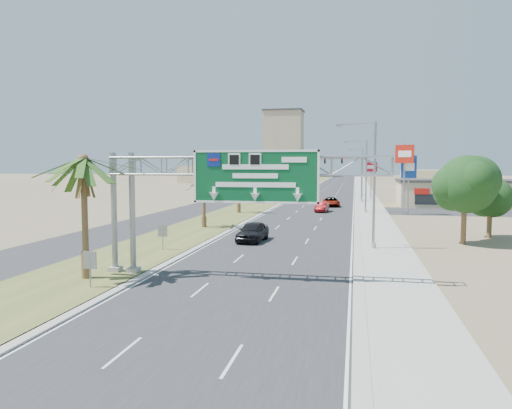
{
  "coord_description": "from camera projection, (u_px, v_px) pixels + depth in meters",
  "views": [
    {
      "loc": [
        6.01,
        -18.02,
        6.69
      ],
      "look_at": [
        -0.01,
        12.27,
        4.2
      ],
      "focal_mm": 35.0,
      "sensor_mm": 36.0,
      "label": 1
    }
  ],
  "objects": [
    {
      "name": "ground",
      "position": [
        195.0,
        337.0,
        19.32
      ],
      "size": [
        600.0,
        600.0,
        0.0
      ],
      "primitive_type": "plane",
      "color": "#8C7A59",
      "rests_on": "ground"
    },
    {
      "name": "road",
      "position": [
        331.0,
        191.0,
        126.86
      ],
      "size": [
        12.0,
        300.0,
        0.02
      ],
      "primitive_type": "cube",
      "color": "#28282B",
      "rests_on": "ground"
    },
    {
      "name": "sidewalk_right",
      "position": [
        365.0,
        191.0,
        125.21
      ],
      "size": [
        4.0,
        300.0,
        0.1
      ],
      "primitive_type": "cube",
      "color": "#9E9B93",
      "rests_on": "ground"
    },
    {
      "name": "median_grass",
      "position": [
        292.0,
        190.0,
        128.8
      ],
      "size": [
        7.0,
        300.0,
        0.12
      ],
      "primitive_type": "cube",
      "color": "#4B5927",
      "rests_on": "ground"
    },
    {
      "name": "opposing_road",
      "position": [
        265.0,
        190.0,
        130.16
      ],
      "size": [
        8.0,
        300.0,
        0.02
      ],
      "primitive_type": "cube",
      "color": "#28282B",
      "rests_on": "ground"
    },
    {
      "name": "sign_gantry",
      "position": [
        230.0,
        175.0,
        28.74
      ],
      "size": [
        16.75,
        1.24,
        7.5
      ],
      "color": "gray",
      "rests_on": "ground"
    },
    {
      "name": "palm_near",
      "position": [
        83.0,
        160.0,
        28.37
      ],
      "size": [
        5.7,
        5.7,
        8.35
      ],
      "color": "brown",
      "rests_on": "ground"
    },
    {
      "name": "palm_row_b",
      "position": [
        204.0,
        182.0,
        52.06
      ],
      "size": [
        3.99,
        3.99,
        5.95
      ],
      "color": "brown",
      "rests_on": "ground"
    },
    {
      "name": "palm_row_c",
      "position": [
        239.0,
        172.0,
        67.64
      ],
      "size": [
        3.99,
        3.99,
        6.75
      ],
      "color": "brown",
      "rests_on": "ground"
    },
    {
      "name": "palm_row_d",
      "position": [
        263.0,
        178.0,
        85.33
      ],
      "size": [
        3.99,
        3.99,
        5.45
      ],
      "color": "brown",
      "rests_on": "ground"
    },
    {
      "name": "palm_row_e",
      "position": [
        279.0,
        172.0,
        103.86
      ],
      "size": [
        3.99,
        3.99,
        6.15
      ],
      "color": "brown",
      "rests_on": "ground"
    },
    {
      "name": "palm_row_f",
      "position": [
        294.0,
        172.0,
        128.33
      ],
      "size": [
        3.99,
        3.99,
        5.75
      ],
      "color": "brown",
      "rests_on": "ground"
    },
    {
      "name": "streetlight_near",
      "position": [
        372.0,
        190.0,
        39.03
      ],
      "size": [
        3.27,
        0.44,
        10.0
      ],
      "color": "gray",
      "rests_on": "ground"
    },
    {
      "name": "streetlight_mid",
      "position": [
        365.0,
        179.0,
        68.36
      ],
      "size": [
        3.27,
        0.44,
        10.0
      ],
      "color": "gray",
      "rests_on": "ground"
    },
    {
      "name": "streetlight_far",
      "position": [
        361.0,
        174.0,
        103.56
      ],
      "size": [
        3.27,
        0.44,
        10.0
      ],
      "color": "gray",
      "rests_on": "ground"
    },
    {
      "name": "signal_mast",
      "position": [
        350.0,
        175.0,
        88.29
      ],
      "size": [
        10.28,
        0.71,
        8.0
      ],
      "color": "gray",
      "rests_on": "ground"
    },
    {
      "name": "store_building",
      "position": [
        457.0,
        194.0,
        79.41
      ],
      "size": [
        18.0,
        10.0,
        4.0
      ],
      "primitive_type": "cube",
      "color": "tan",
      "rests_on": "ground"
    },
    {
      "name": "oak_near",
      "position": [
        465.0,
        190.0,
        41.46
      ],
      "size": [
        4.5,
        4.5,
        6.8
      ],
      "color": "brown",
      "rests_on": "ground"
    },
    {
      "name": "oak_far",
      "position": [
        490.0,
        196.0,
        44.85
      ],
      "size": [
        3.5,
        3.5,
        5.6
      ],
      "color": "brown",
      "rests_on": "ground"
    },
    {
      "name": "median_signback_a",
      "position": [
        90.0,
        263.0,
        26.58
      ],
      "size": [
        0.75,
        0.08,
        2.08
      ],
      "color": "gray",
      "rests_on": "ground"
    },
    {
      "name": "median_signback_b",
      "position": [
        163.0,
        232.0,
        38.45
      ],
      "size": [
        0.75,
        0.08,
        2.08
      ],
      "color": "gray",
      "rests_on": "ground"
    },
    {
      "name": "tower_distant",
      "position": [
        284.0,
        144.0,
        268.54
      ],
      "size": [
        20.0,
        16.0,
        35.0
      ],
      "primitive_type": "cube",
      "color": "gray",
      "rests_on": "ground"
    },
    {
      "name": "building_distant_left",
      "position": [
        215.0,
        174.0,
        184.24
      ],
      "size": [
        24.0,
        14.0,
        6.0
      ],
      "primitive_type": "cube",
      "color": "tan",
      "rests_on": "ground"
    },
    {
      "name": "building_distant_right",
      "position": [
        436.0,
        178.0,
        150.17
      ],
      "size": [
        20.0,
        12.0,
        5.0
      ],
      "primitive_type": "cube",
      "color": "tan",
      "rests_on": "ground"
    },
    {
      "name": "car_left_lane",
      "position": [
        253.0,
        232.0,
        43.26
      ],
      "size": [
        2.39,
        5.14,
        1.7
      ],
      "primitive_type": "imported",
      "rotation": [
        0.0,
        0.0,
        -0.08
      ],
      "color": "black",
      "rests_on": "ground"
    },
    {
      "name": "car_mid_lane",
      "position": [
        322.0,
        207.0,
        70.18
      ],
      "size": [
        1.85,
        4.44,
        1.43
      ],
      "primitive_type": "imported",
      "rotation": [
        0.0,
        0.0,
        -0.08
      ],
      "color": "maroon",
      "rests_on": "ground"
    },
    {
      "name": "car_right_lane",
      "position": [
        331.0,
        202.0,
        79.09
      ],
      "size": [
        2.98,
        5.42,
        1.44
      ],
      "primitive_type": "imported",
      "rotation": [
        0.0,
        0.0,
        0.12
      ],
      "color": "gray",
      "rests_on": "ground"
    },
    {
      "name": "car_far",
      "position": [
        297.0,
        195.0,
        97.59
      ],
      "size": [
        2.15,
        5.3,
        1.54
      ],
      "primitive_type": "imported",
      "rotation": [
        0.0,
        0.0,
        0.0
      ],
      "color": "black",
      "rests_on": "ground"
    },
    {
      "name": "pole_sign_red_near",
      "position": [
        405.0,
        158.0,
        65.7
      ],
      "size": [
        2.39,
        0.97,
        9.46
      ],
      "color": "gray",
      "rests_on": "ground"
    },
    {
      "name": "pole_sign_blue",
      "position": [
        409.0,
        169.0,
        66.14
      ],
      "size": [
        2.01,
        0.45,
        8.06
      ],
      "color": "gray",
      "rests_on": "ground"
    },
    {
      "name": "pole_sign_red_far",
      "position": [
        371.0,
        170.0,
        93.53
      ],
      "size": [
        2.2,
        0.87,
        7.31
      ],
      "color": "gray",
      "rests_on": "ground"
    }
  ]
}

